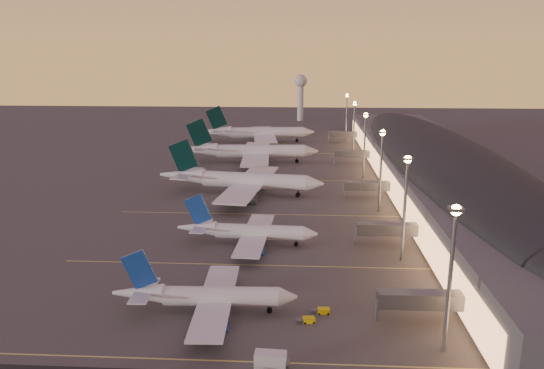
{
  "coord_description": "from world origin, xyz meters",
  "views": [
    {
      "loc": [
        11.55,
        -121.43,
        49.58
      ],
      "look_at": [
        2.0,
        45.0,
        7.0
      ],
      "focal_mm": 35.0,
      "sensor_mm": 36.0,
      "label": 1
    }
  ],
  "objects_px": {
    "airliner_wide_mid": "(249,151)",
    "baggage_tug_a": "(307,320)",
    "airliner_wide_near": "(240,180)",
    "catering_truck_a": "(272,362)",
    "airliner_wide_far": "(257,133)",
    "baggage_tug_b": "(321,311)",
    "radar_tower": "(301,90)",
    "airliner_narrow_south": "(205,296)",
    "airliner_narrow_north": "(247,232)"
  },
  "relations": [
    {
      "from": "airliner_narrow_south",
      "to": "baggage_tug_b",
      "type": "relative_size",
      "value": 10.03
    },
    {
      "from": "airliner_wide_mid",
      "to": "catering_truck_a",
      "type": "bearing_deg",
      "value": -85.86
    },
    {
      "from": "airliner_narrow_south",
      "to": "airliner_wide_near",
      "type": "bearing_deg",
      "value": 90.3
    },
    {
      "from": "airliner_wide_near",
      "to": "baggage_tug_a",
      "type": "bearing_deg",
      "value": -67.88
    },
    {
      "from": "airliner_narrow_north",
      "to": "baggage_tug_b",
      "type": "height_order",
      "value": "airliner_narrow_north"
    },
    {
      "from": "radar_tower",
      "to": "catering_truck_a",
      "type": "distance_m",
      "value": 307.8
    },
    {
      "from": "airliner_narrow_south",
      "to": "airliner_wide_mid",
      "type": "relative_size",
      "value": 0.57
    },
    {
      "from": "airliner_wide_near",
      "to": "airliner_wide_mid",
      "type": "height_order",
      "value": "airliner_wide_mid"
    },
    {
      "from": "radar_tower",
      "to": "baggage_tug_b",
      "type": "height_order",
      "value": "radar_tower"
    },
    {
      "from": "airliner_wide_mid",
      "to": "baggage_tug_a",
      "type": "bearing_deg",
      "value": -82.94
    },
    {
      "from": "airliner_wide_far",
      "to": "baggage_tug_a",
      "type": "height_order",
      "value": "airliner_wide_far"
    },
    {
      "from": "airliner_narrow_north",
      "to": "baggage_tug_b",
      "type": "relative_size",
      "value": 10.36
    },
    {
      "from": "baggage_tug_b",
      "to": "catering_truck_a",
      "type": "distance_m",
      "value": 21.06
    },
    {
      "from": "radar_tower",
      "to": "airliner_narrow_south",
      "type": "bearing_deg",
      "value": -93.31
    },
    {
      "from": "airliner_narrow_north",
      "to": "baggage_tug_b",
      "type": "bearing_deg",
      "value": -60.51
    },
    {
      "from": "airliner_narrow_south",
      "to": "airliner_narrow_north",
      "type": "xyz_separation_m",
      "value": [
        4.29,
        37.42,
        0.11
      ]
    },
    {
      "from": "airliner_wide_mid",
      "to": "baggage_tug_a",
      "type": "relative_size",
      "value": 17.75
    },
    {
      "from": "radar_tower",
      "to": "baggage_tug_b",
      "type": "relative_size",
      "value": 9.08
    },
    {
      "from": "airliner_narrow_north",
      "to": "baggage_tug_a",
      "type": "bearing_deg",
      "value": -66.1
    },
    {
      "from": "airliner_narrow_north",
      "to": "baggage_tug_a",
      "type": "xyz_separation_m",
      "value": [
        15.3,
        -40.36,
        -2.97
      ]
    },
    {
      "from": "radar_tower",
      "to": "catering_truck_a",
      "type": "xyz_separation_m",
      "value": [
        -2.66,
        -307.11,
        -20.42
      ]
    },
    {
      "from": "baggage_tug_a",
      "to": "catering_truck_a",
      "type": "distance_m",
      "value": 16.57
    },
    {
      "from": "airliner_wide_mid",
      "to": "baggage_tug_a",
      "type": "distance_m",
      "value": 145.3
    },
    {
      "from": "airliner_narrow_north",
      "to": "airliner_wide_near",
      "type": "height_order",
      "value": "airliner_wide_near"
    },
    {
      "from": "airliner_wide_near",
      "to": "catering_truck_a",
      "type": "height_order",
      "value": "airliner_wide_near"
    },
    {
      "from": "airliner_wide_near",
      "to": "radar_tower",
      "type": "xyz_separation_m",
      "value": [
        20.0,
        201.51,
        16.98
      ]
    },
    {
      "from": "airliner_wide_near",
      "to": "radar_tower",
      "type": "distance_m",
      "value": 203.21
    },
    {
      "from": "airliner_wide_far",
      "to": "radar_tower",
      "type": "height_order",
      "value": "radar_tower"
    },
    {
      "from": "airliner_wide_far",
      "to": "baggage_tug_b",
      "type": "xyz_separation_m",
      "value": [
        28.76,
        -193.54,
        -4.75
      ]
    },
    {
      "from": "airliner_narrow_south",
      "to": "catering_truck_a",
      "type": "bearing_deg",
      "value": -54.68
    },
    {
      "from": "airliner_narrow_south",
      "to": "airliner_narrow_north",
      "type": "height_order",
      "value": "airliner_narrow_north"
    },
    {
      "from": "airliner_wide_mid",
      "to": "airliner_wide_far",
      "type": "distance_m",
      "value": 54.23
    },
    {
      "from": "airliner_narrow_south",
      "to": "airliner_narrow_north",
      "type": "relative_size",
      "value": 0.97
    },
    {
      "from": "radar_tower",
      "to": "baggage_tug_a",
      "type": "relative_size",
      "value": 9.16
    },
    {
      "from": "airliner_wide_far",
      "to": "baggage_tug_b",
      "type": "bearing_deg",
      "value": -88.36
    },
    {
      "from": "catering_truck_a",
      "to": "airliner_wide_near",
      "type": "bearing_deg",
      "value": 102.59
    },
    {
      "from": "baggage_tug_b",
      "to": "airliner_narrow_north",
      "type": "bearing_deg",
      "value": 113.71
    },
    {
      "from": "airliner_wide_mid",
      "to": "airliner_wide_far",
      "type": "relative_size",
      "value": 0.99
    },
    {
      "from": "airliner_narrow_south",
      "to": "radar_tower",
      "type": "bearing_deg",
      "value": 84.82
    },
    {
      "from": "airliner_narrow_south",
      "to": "airliner_wide_far",
      "type": "height_order",
      "value": "airliner_wide_far"
    },
    {
      "from": "airliner_narrow_north",
      "to": "airliner_wide_near",
      "type": "relative_size",
      "value": 0.62
    },
    {
      "from": "airliner_wide_far",
      "to": "radar_tower",
      "type": "bearing_deg",
      "value": 69.46
    },
    {
      "from": "airliner_narrow_north",
      "to": "airliner_wide_far",
      "type": "relative_size",
      "value": 0.58
    },
    {
      "from": "airliner_wide_near",
      "to": "baggage_tug_b",
      "type": "relative_size",
      "value": 16.61
    },
    {
      "from": "airliner_wide_near",
      "to": "catering_truck_a",
      "type": "relative_size",
      "value": 10.51
    },
    {
      "from": "airliner_wide_mid",
      "to": "airliner_wide_far",
      "type": "xyz_separation_m",
      "value": [
        -0.66,
        54.23,
        0.03
      ]
    },
    {
      "from": "airliner_narrow_north",
      "to": "airliner_wide_mid",
      "type": "distance_m",
      "value": 103.15
    },
    {
      "from": "airliner_wide_far",
      "to": "baggage_tug_a",
      "type": "xyz_separation_m",
      "value": [
        25.91,
        -197.24,
        -4.76
      ]
    },
    {
      "from": "baggage_tug_a",
      "to": "airliner_narrow_south",
      "type": "bearing_deg",
      "value": 162.15
    },
    {
      "from": "catering_truck_a",
      "to": "baggage_tug_a",
      "type": "bearing_deg",
      "value": 73.7
    }
  ]
}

